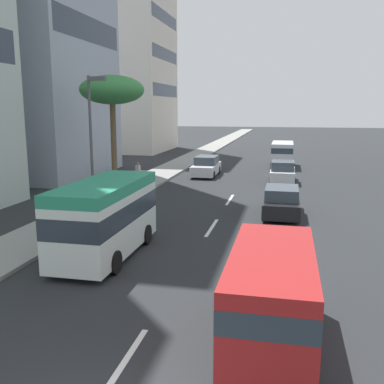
{
  "coord_description": "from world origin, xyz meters",
  "views": [
    {
      "loc": [
        -5.93,
        -3.48,
        5.75
      ],
      "look_at": [
        15.57,
        1.2,
        1.54
      ],
      "focal_mm": 41.34,
      "sensor_mm": 36.0,
      "label": 1
    }
  ],
  "objects_px": {
    "car_second": "(283,172)",
    "palm_tree": "(112,91)",
    "van_fifth": "(282,153)",
    "car_fourth": "(206,166)",
    "car_lead": "(282,202)",
    "pedestrian_near_lamp": "(138,172)",
    "van_third": "(271,293)",
    "minibus_sixth": "(106,216)",
    "street_lamp": "(93,132)"
  },
  "relations": [
    {
      "from": "car_lead",
      "to": "minibus_sixth",
      "type": "height_order",
      "value": "minibus_sixth"
    },
    {
      "from": "minibus_sixth",
      "to": "pedestrian_near_lamp",
      "type": "height_order",
      "value": "minibus_sixth"
    },
    {
      "from": "car_fourth",
      "to": "pedestrian_near_lamp",
      "type": "relative_size",
      "value": 3.01
    },
    {
      "from": "van_third",
      "to": "van_fifth",
      "type": "relative_size",
      "value": 0.97
    },
    {
      "from": "van_fifth",
      "to": "car_fourth",
      "type": "bearing_deg",
      "value": 139.09
    },
    {
      "from": "car_second",
      "to": "palm_tree",
      "type": "height_order",
      "value": "palm_tree"
    },
    {
      "from": "car_second",
      "to": "minibus_sixth",
      "type": "relative_size",
      "value": 0.71
    },
    {
      "from": "car_second",
      "to": "car_fourth",
      "type": "xyz_separation_m",
      "value": [
        2.2,
        6.47,
        -0.01
      ]
    },
    {
      "from": "car_lead",
      "to": "van_fifth",
      "type": "bearing_deg",
      "value": 0.84
    },
    {
      "from": "car_lead",
      "to": "palm_tree",
      "type": "relative_size",
      "value": 0.58
    },
    {
      "from": "pedestrian_near_lamp",
      "to": "car_lead",
      "type": "bearing_deg",
      "value": -13.46
    },
    {
      "from": "van_third",
      "to": "palm_tree",
      "type": "distance_m",
      "value": 22.48
    },
    {
      "from": "car_lead",
      "to": "minibus_sixth",
      "type": "distance_m",
      "value": 10.62
    },
    {
      "from": "palm_tree",
      "to": "minibus_sixth",
      "type": "bearing_deg",
      "value": -159.36
    },
    {
      "from": "car_lead",
      "to": "street_lamp",
      "type": "distance_m",
      "value": 10.58
    },
    {
      "from": "van_third",
      "to": "van_fifth",
      "type": "xyz_separation_m",
      "value": [
        34.09,
        0.27,
        0.01
      ]
    },
    {
      "from": "pedestrian_near_lamp",
      "to": "street_lamp",
      "type": "bearing_deg",
      "value": -61.98
    },
    {
      "from": "van_fifth",
      "to": "car_second",
      "type": "bearing_deg",
      "value": -178.83
    },
    {
      "from": "van_third",
      "to": "pedestrian_near_lamp",
      "type": "height_order",
      "value": "van_third"
    },
    {
      "from": "car_lead",
      "to": "car_second",
      "type": "bearing_deg",
      "value": 0.55
    },
    {
      "from": "minibus_sixth",
      "to": "pedestrian_near_lamp",
      "type": "xyz_separation_m",
      "value": [
        15.53,
        4.07,
        -0.61
      ]
    },
    {
      "from": "street_lamp",
      "to": "van_fifth",
      "type": "bearing_deg",
      "value": -20.99
    },
    {
      "from": "van_fifth",
      "to": "minibus_sixth",
      "type": "distance_m",
      "value": 29.33
    },
    {
      "from": "car_lead",
      "to": "van_fifth",
      "type": "height_order",
      "value": "van_fifth"
    },
    {
      "from": "minibus_sixth",
      "to": "car_second",
      "type": "bearing_deg",
      "value": 161.28
    },
    {
      "from": "car_lead",
      "to": "palm_tree",
      "type": "height_order",
      "value": "palm_tree"
    },
    {
      "from": "van_third",
      "to": "street_lamp",
      "type": "relative_size",
      "value": 0.72
    },
    {
      "from": "van_third",
      "to": "van_fifth",
      "type": "bearing_deg",
      "value": 0.46
    },
    {
      "from": "van_fifth",
      "to": "street_lamp",
      "type": "distance_m",
      "value": 25.46
    },
    {
      "from": "minibus_sixth",
      "to": "pedestrian_near_lamp",
      "type": "bearing_deg",
      "value": -165.3
    },
    {
      "from": "car_fourth",
      "to": "pedestrian_near_lamp",
      "type": "bearing_deg",
      "value": -34.99
    },
    {
      "from": "car_fourth",
      "to": "van_fifth",
      "type": "distance_m",
      "value": 9.6
    },
    {
      "from": "street_lamp",
      "to": "van_third",
      "type": "bearing_deg",
      "value": -138.42
    },
    {
      "from": "van_fifth",
      "to": "palm_tree",
      "type": "distance_m",
      "value": 19.96
    },
    {
      "from": "van_fifth",
      "to": "street_lamp",
      "type": "bearing_deg",
      "value": 159.01
    },
    {
      "from": "car_fourth",
      "to": "minibus_sixth",
      "type": "bearing_deg",
      "value": -0.1
    },
    {
      "from": "pedestrian_near_lamp",
      "to": "palm_tree",
      "type": "distance_m",
      "value": 6.38
    },
    {
      "from": "pedestrian_near_lamp",
      "to": "street_lamp",
      "type": "xyz_separation_m",
      "value": [
        -10.48,
        -1.33,
        3.51
      ]
    },
    {
      "from": "car_lead",
      "to": "car_fourth",
      "type": "bearing_deg",
      "value": 26.58
    },
    {
      "from": "van_fifth",
      "to": "pedestrian_near_lamp",
      "type": "distance_m",
      "value": 16.73
    },
    {
      "from": "van_third",
      "to": "pedestrian_near_lamp",
      "type": "bearing_deg",
      "value": 26.92
    },
    {
      "from": "car_lead",
      "to": "car_second",
      "type": "distance_m",
      "value": 10.93
    },
    {
      "from": "car_second",
      "to": "street_lamp",
      "type": "relative_size",
      "value": 0.61
    },
    {
      "from": "van_third",
      "to": "minibus_sixth",
      "type": "relative_size",
      "value": 0.83
    },
    {
      "from": "car_lead",
      "to": "street_lamp",
      "type": "height_order",
      "value": "street_lamp"
    },
    {
      "from": "car_second",
      "to": "van_third",
      "type": "height_order",
      "value": "van_third"
    },
    {
      "from": "car_lead",
      "to": "palm_tree",
      "type": "distance_m",
      "value": 13.9
    },
    {
      "from": "car_lead",
      "to": "car_fourth",
      "type": "distance_m",
      "value": 14.69
    },
    {
      "from": "palm_tree",
      "to": "street_lamp",
      "type": "distance_m",
      "value": 8.63
    },
    {
      "from": "van_third",
      "to": "minibus_sixth",
      "type": "xyz_separation_m",
      "value": [
        5.45,
        6.58,
        0.26
      ]
    }
  ]
}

